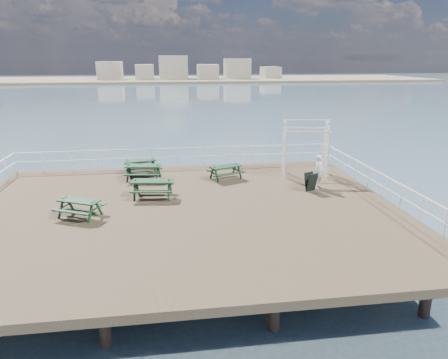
% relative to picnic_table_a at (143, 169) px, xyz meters
% --- Properties ---
extents(ground, '(18.00, 14.00, 0.30)m').
position_rel_picnic_table_a_xyz_m(ground, '(1.82, -4.44, -0.71)').
color(ground, brown).
rests_on(ground, ground).
extents(sea_backdrop, '(300.00, 300.00, 9.20)m').
position_rel_picnic_table_a_xyz_m(sea_backdrop, '(14.36, 129.63, -1.06)').
color(sea_backdrop, '#465E76').
rests_on(sea_backdrop, ground).
extents(railing, '(17.77, 13.76, 1.10)m').
position_rel_picnic_table_a_xyz_m(railing, '(1.75, -1.87, 0.31)').
color(railing, white).
rests_on(railing, ground).
extents(picnic_table_a, '(1.96, 1.66, 0.87)m').
position_rel_picnic_table_a_xyz_m(picnic_table_a, '(0.00, 0.00, 0.00)').
color(picnic_table_a, '#12331E').
rests_on(picnic_table_a, ground).
extents(picnic_table_b, '(1.93, 1.69, 0.81)m').
position_rel_picnic_table_a_xyz_m(picnic_table_b, '(-0.23, 1.36, -0.04)').
color(picnic_table_b, '#12331E').
rests_on(picnic_table_b, ground).
extents(picnic_table_c, '(1.98, 1.81, 0.79)m').
position_rel_picnic_table_a_xyz_m(picnic_table_c, '(4.20, -0.43, -0.06)').
color(picnic_table_c, '#12331E').
rests_on(picnic_table_c, ground).
extents(picnic_table_d, '(2.03, 1.88, 0.79)m').
position_rel_picnic_table_a_xyz_m(picnic_table_d, '(-2.22, -4.72, -0.05)').
color(picnic_table_d, '#12331E').
rests_on(picnic_table_d, ground).
extents(picnic_table_e, '(1.97, 1.67, 0.88)m').
position_rel_picnic_table_a_xyz_m(picnic_table_e, '(0.55, -2.76, 0.00)').
color(picnic_table_e, '#12331E').
rests_on(picnic_table_e, ground).
extents(trellis_arbor, '(2.58, 1.67, 2.98)m').
position_rel_picnic_table_a_xyz_m(trellis_arbor, '(8.45, -0.27, 0.76)').
color(trellis_arbor, white).
rests_on(trellis_arbor, ground).
extents(sandwich_board, '(0.66, 0.59, 0.90)m').
position_rel_picnic_table_a_xyz_m(sandwich_board, '(7.87, -2.91, -0.12)').
color(sandwich_board, black).
rests_on(sandwich_board, ground).
extents(person, '(0.70, 0.62, 1.61)m').
position_rel_picnic_table_a_xyz_m(person, '(8.40, -2.51, 0.25)').
color(person, white).
rests_on(person, ground).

